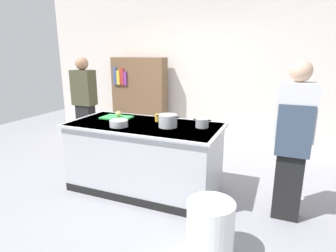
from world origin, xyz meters
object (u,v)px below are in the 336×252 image
Objects in this scene: onion at (118,114)px; trash_bin at (210,230)px; person_chef at (293,139)px; sauce_pan at (202,123)px; juice_cup at (158,118)px; person_guest at (85,104)px; bookshelf at (140,101)px; mixing_bowl at (119,123)px; stock_pot at (168,121)px.

trash_bin is (1.61, -1.11, -0.69)m from onion.
person_chef is (0.62, 0.95, 0.64)m from trash_bin.
trash_bin is (0.40, -1.08, -0.69)m from sauce_pan.
sauce_pan is 1.34m from trash_bin.
juice_cup is 1.68m from trash_bin.
sauce_pan is at bearing -1.52° from onion.
bookshelf is (0.56, 0.97, -0.06)m from person_guest.
mixing_bowl is at bearing -159.63° from sauce_pan.
onion is 0.16× the size of trash_bin.
bookshelf is (-1.76, 1.67, -0.10)m from sauce_pan.
onion is 0.84× the size of juice_cup.
mixing_bowl is 2.25× the size of juice_cup.
stock_pot is 1.30× the size of mixing_bowl.
bookshelf is at bearing 167.41° from person_guest.
juice_cup is (0.33, 0.42, 0.01)m from mixing_bowl.
onion is at bearing -176.65° from juice_cup.
juice_cup is 0.06× the size of bookshelf.
person_guest is at bearing 142.23° from mixing_bowl.
sauce_pan is 0.13× the size of person_chef.
sauce_pan is at bearing 20.37° from mixing_bowl.
person_guest is (-2.33, 0.70, -0.04)m from sauce_pan.
sauce_pan is at bearing -43.51° from bookshelf.
bookshelf is at bearing 136.49° from sauce_pan.
mixing_bowl is 0.13× the size of person_guest.
stock_pot reaches higher than juice_cup.
mixing_bowl is at bearing 152.06° from trash_bin.
trash_bin is at bearing -69.58° from sauce_pan.
mixing_bowl is (-0.96, -0.36, -0.01)m from sauce_pan.
mixing_bowl is (0.25, -0.39, -0.02)m from onion.
mixing_bowl is (-0.57, -0.21, -0.04)m from stock_pot.
person_chef reaches higher than trash_bin.
person_chef is 1.01× the size of bookshelf.
mixing_bowl is at bearing 69.58° from person_guest.
stock_pot reaches higher than onion.
person_guest is at bearing 149.07° from onion.
onion reaches higher than juice_cup.
mixing_bowl is 0.42× the size of trash_bin.
person_guest is at bearing -119.95° from bookshelf.
sauce_pan is at bearing -6.02° from juice_cup.
juice_cup is 0.06× the size of person_chef.
stock_pot is at bearing 20.24° from mixing_bowl.
onion is 0.05× the size of person_chef.
juice_cup is (-0.63, 0.07, -0.01)m from sauce_pan.
onion is at bearing 71.23° from person_chef.
person_chef is (1.65, -0.20, -0.04)m from juice_cup.
sauce_pan is 2.43m from bookshelf.
sauce_pan is 0.13× the size of bookshelf.
onion is 0.58m from juice_cup.
onion is 1.30m from person_guest.
person_guest is (-1.36, 1.06, -0.03)m from mixing_bowl.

